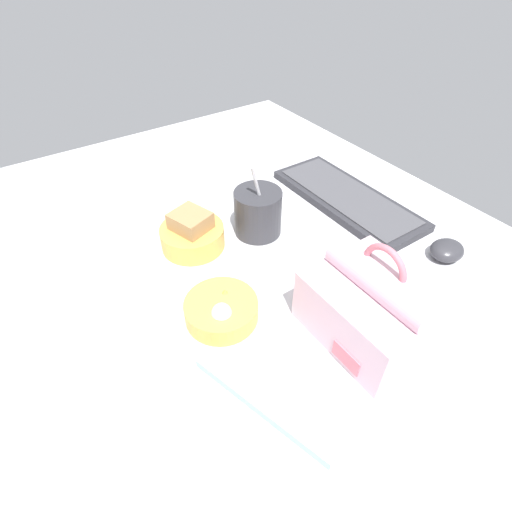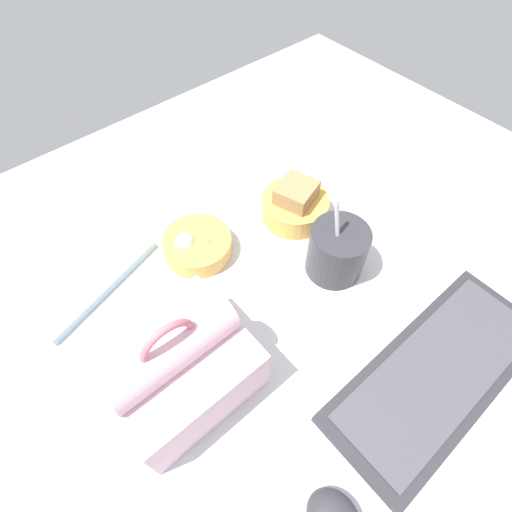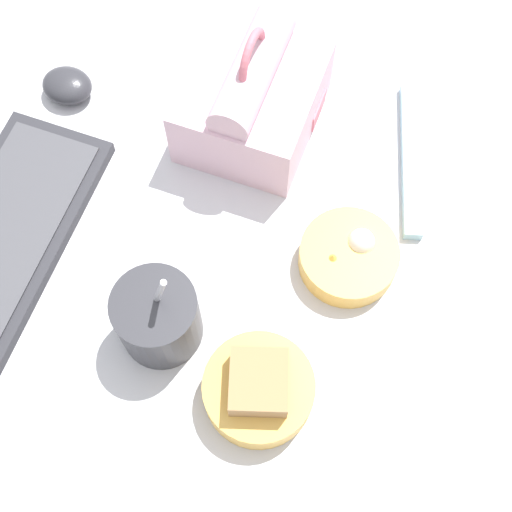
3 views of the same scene
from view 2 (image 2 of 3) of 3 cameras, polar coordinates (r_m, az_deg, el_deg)
desk_surface at (r=73.11cm, az=1.31°, el=-1.57°), size 140.00×110.00×2.00cm
keyboard at (r=67.47cm, az=24.46°, el=-14.93°), size 37.71×14.98×2.10cm
lunch_bag at (r=57.82cm, az=-11.01°, el=-15.21°), size 19.06×16.78×17.69cm
soup_cup at (r=69.05cm, az=11.49°, el=0.78°), size 9.91×9.91×16.29cm
bento_bowl_sandwich at (r=77.83cm, az=5.59°, el=7.31°), size 12.89×12.89×7.98cm
bento_bowl_snacks at (r=73.10cm, az=-8.35°, el=1.56°), size 12.41×12.41×5.23cm
chopstick_case at (r=73.40cm, az=-20.91°, el=-4.20°), size 23.15×8.92×1.60cm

